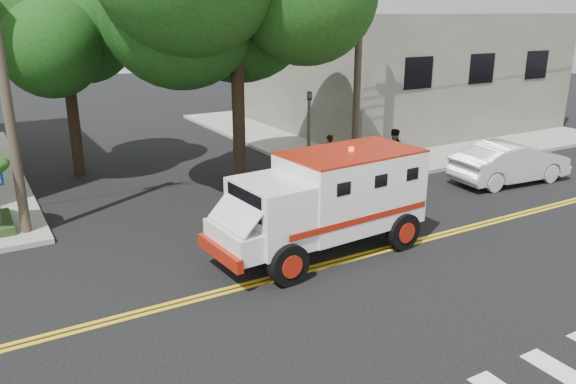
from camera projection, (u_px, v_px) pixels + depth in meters
ground at (298, 272)px, 14.06m from camera, size 100.00×100.00×0.00m
sidewalk_ne at (380, 126)px, 31.60m from camera, size 17.00×17.00×0.15m
building_right at (397, 69)px, 31.79m from camera, size 14.00×12.00×6.00m
utility_pole_left at (4, 80)px, 14.95m from camera, size 0.28×0.28×9.00m
utility_pole_right at (358, 60)px, 20.80m from camera, size 0.28×0.28×9.00m
tree_left at (73, 26)px, 20.73m from camera, size 4.48×4.20×7.70m
tree_right at (288, 14)px, 29.40m from camera, size 4.80×4.50×8.20m
traffic_signal at (309, 130)px, 19.80m from camera, size 0.15×0.18×3.60m
armored_truck at (328, 198)px, 14.85m from camera, size 6.06×2.74×2.69m
parked_sedan at (510, 162)px, 21.24m from camera, size 4.89×2.07×1.57m
pedestrian_a at (329, 153)px, 22.10m from camera, size 0.58×0.41×1.50m
pedestrian_b at (393, 151)px, 21.92m from camera, size 1.09×1.05×1.77m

